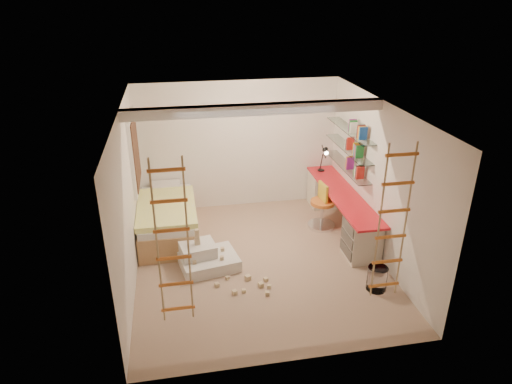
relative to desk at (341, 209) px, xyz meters
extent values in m
plane|color=tan|center=(-1.72, -0.86, -0.40)|extent=(4.50, 4.50, 0.00)
cube|color=white|center=(-1.72, -0.56, 2.12)|extent=(4.00, 0.18, 0.16)
cube|color=white|center=(-3.69, 0.64, 1.15)|extent=(0.06, 1.15, 1.35)
cube|color=#4C2D1E|center=(-3.65, 0.64, 1.15)|extent=(0.02, 1.00, 1.20)
cylinder|color=white|center=(-0.11, -1.92, -0.21)|extent=(0.30, 0.30, 0.38)
cube|color=red|center=(0.00, -0.03, 0.33)|extent=(0.55, 2.80, 0.04)
cube|color=beige|center=(0.00, 1.07, -0.05)|extent=(0.52, 0.55, 0.71)
cube|color=beige|center=(0.00, -1.03, -0.05)|extent=(0.52, 0.55, 0.71)
cube|color=#4C4742|center=(-0.27, -1.03, 0.21)|extent=(0.02, 0.50, 0.18)
cube|color=#4C4742|center=(-0.27, -1.03, -0.01)|extent=(0.02, 0.50, 0.18)
cube|color=#4C4742|center=(-0.27, -1.03, -0.23)|extent=(0.02, 0.50, 0.18)
cube|color=white|center=(0.15, 0.27, 0.75)|extent=(0.25, 1.80, 0.01)
cube|color=white|center=(0.15, 0.27, 1.10)|extent=(0.25, 1.80, 0.01)
cube|color=white|center=(0.15, 0.27, 1.45)|extent=(0.25, 1.80, 0.01)
cube|color=#AD7F51|center=(-3.20, 0.37, -0.18)|extent=(1.00, 2.00, 0.45)
cube|color=white|center=(-3.20, 0.37, 0.11)|extent=(0.95, 1.95, 0.12)
cube|color=#F3FF35|center=(-3.20, 0.22, 0.22)|extent=(1.02, 1.60, 0.10)
cube|color=white|center=(-3.20, 1.17, 0.23)|extent=(0.55, 0.35, 0.12)
cylinder|color=black|center=(-0.05, 1.12, 0.36)|extent=(0.14, 0.14, 0.02)
cylinder|color=black|center=(-0.05, 1.12, 0.55)|extent=(0.02, 0.15, 0.36)
cylinder|color=black|center=(-0.05, 1.02, 0.80)|extent=(0.02, 0.27, 0.20)
cone|color=black|center=(-0.05, 0.90, 0.85)|extent=(0.12, 0.14, 0.15)
cylinder|color=#FFEABF|center=(-0.05, 0.86, 0.82)|extent=(0.08, 0.04, 0.08)
cylinder|color=#CD6B27|center=(-0.32, 0.13, 0.11)|extent=(0.51, 0.51, 0.07)
cube|color=gold|center=(-0.32, 0.15, 0.32)|extent=(0.08, 0.35, 0.33)
cylinder|color=silver|center=(-0.32, 0.13, -0.12)|extent=(0.06, 0.06, 0.46)
cylinder|color=silver|center=(-0.32, 0.13, -0.38)|extent=(0.58, 0.58, 0.05)
cube|color=silver|center=(-2.56, -0.85, -0.30)|extent=(1.02, 0.86, 0.20)
cube|color=silver|center=(-2.72, -0.78, -0.10)|extent=(0.63, 0.55, 0.20)
cube|color=#CCB284|center=(-2.72, -0.78, 0.04)|extent=(0.09, 0.09, 0.08)
cube|color=#CCB284|center=(-2.72, -0.78, 0.11)|extent=(0.08, 0.08, 0.07)
cube|color=#CCB284|center=(-2.72, -0.78, 0.21)|extent=(0.07, 0.07, 0.12)
cube|color=#CCB284|center=(-2.36, -1.00, -0.17)|extent=(0.06, 0.06, 0.06)
cube|color=#CCB284|center=(-2.32, -0.73, -0.17)|extent=(0.06, 0.06, 0.06)
cube|color=#CCB284|center=(-2.80, -1.03, -0.17)|extent=(0.06, 0.06, 0.06)
cube|color=#CCB284|center=(-1.70, -1.61, -0.37)|extent=(0.07, 0.07, 0.07)
cube|color=#CCB284|center=(-1.72, -1.42, -0.37)|extent=(0.07, 0.07, 0.07)
cube|color=#CCB284|center=(-2.30, -1.26, -0.37)|extent=(0.07, 0.07, 0.07)
cube|color=#CCB284|center=(-2.10, -1.64, -0.37)|extent=(0.07, 0.07, 0.07)
cube|color=#CCB284|center=(-1.99, -1.33, -0.37)|extent=(0.07, 0.07, 0.07)
cube|color=#CCB284|center=(-1.77, -1.77, -0.37)|extent=(0.07, 0.07, 0.07)
cube|color=#CCB284|center=(-1.82, -1.55, -0.37)|extent=(0.07, 0.07, 0.07)
cube|color=#CCB284|center=(-2.25, -1.66, -0.37)|extent=(0.07, 0.07, 0.07)
cube|color=#CCB284|center=(-2.49, -1.43, -0.37)|extent=(0.07, 0.07, 0.07)
cube|color=red|center=(0.15, 0.27, 0.86)|extent=(0.14, 0.46, 0.22)
cube|color=#262626|center=(0.15, 0.27, 1.21)|extent=(0.14, 0.58, 0.22)
cube|color=white|center=(0.15, 0.27, 1.56)|extent=(0.14, 0.52, 0.22)
camera|label=1|loc=(-2.94, -7.22, 3.81)|focal=32.00mm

